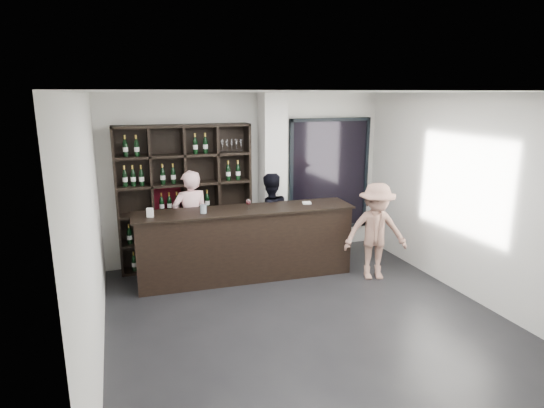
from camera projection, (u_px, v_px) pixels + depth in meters
name	position (u px, v px, depth m)	size (l,w,h in m)	color
floor	(310.00, 324.00, 5.84)	(5.00, 5.50, 0.01)	black
wine_shelf	(186.00, 197.00, 7.54)	(2.20, 0.35, 2.40)	black
structural_column	(273.00, 178.00, 7.87)	(0.40, 0.40, 2.90)	silver
glass_panel	(329.00, 175.00, 8.47)	(1.60, 0.08, 2.10)	black
tasting_counter	(246.00, 243.00, 7.20)	(3.43, 0.71, 1.13)	black
taster_pink	(191.00, 221.00, 7.49)	(0.61, 0.40, 1.68)	#FFC1C3
taster_black	(269.00, 218.00, 7.82)	(0.77, 0.60, 1.58)	black
customer	(376.00, 232.00, 7.12)	(1.00, 0.57, 1.55)	#8F6556
wine_glass	(248.00, 204.00, 7.00)	(0.08, 0.08, 0.19)	white
spit_cup	(203.00, 209.00, 6.81)	(0.10, 0.10, 0.13)	#D0E5F8
napkin_stack	(307.00, 203.00, 7.42)	(0.13, 0.13, 0.02)	white
card_stand	(150.00, 213.00, 6.59)	(0.09, 0.05, 0.14)	white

